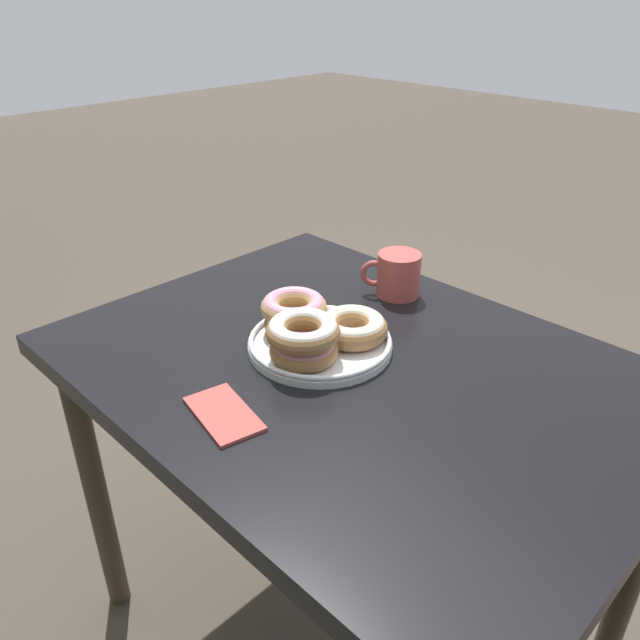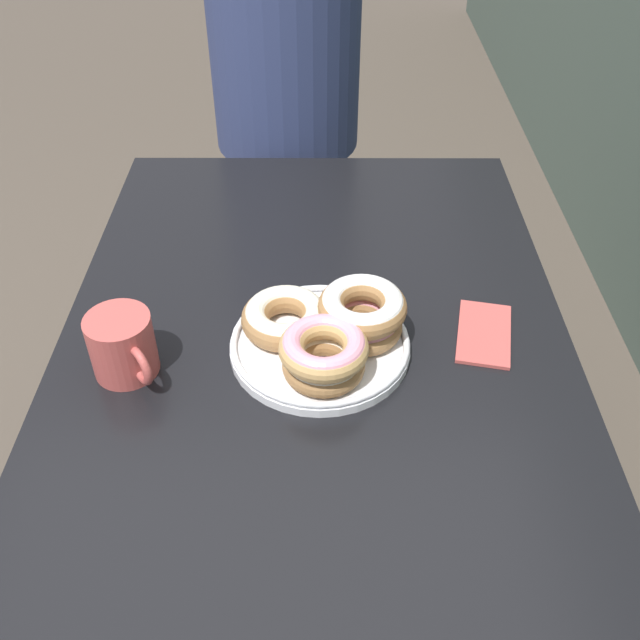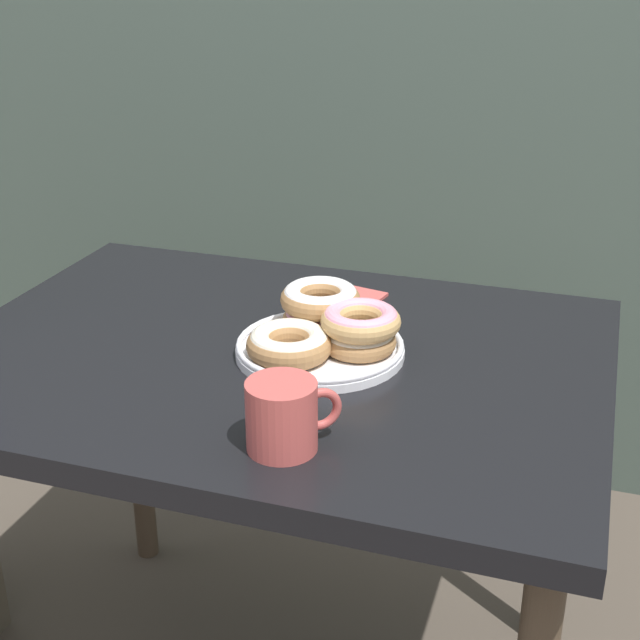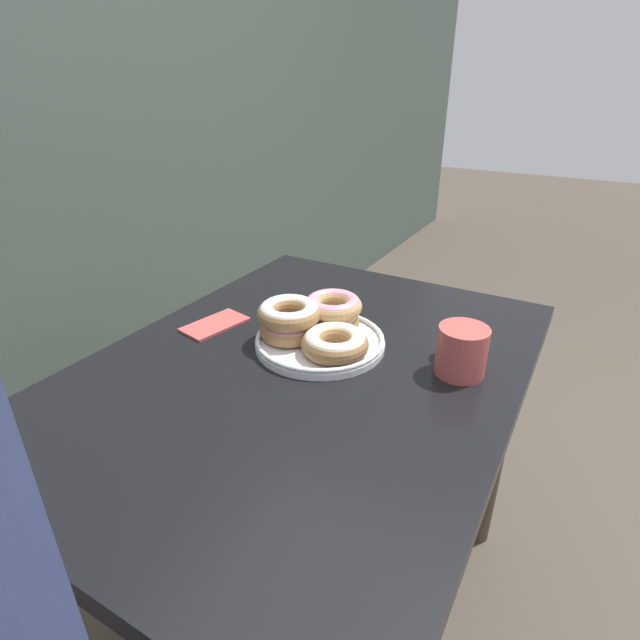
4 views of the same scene
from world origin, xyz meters
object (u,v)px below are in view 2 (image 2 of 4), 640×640
dining_table (315,358)px  donut_plate (327,332)px  coffee_mug (123,345)px  napkin (484,333)px  person_figure (286,89)px

dining_table → donut_plate: bearing=12.5°
dining_table → coffee_mug: bearing=-66.1°
dining_table → coffee_mug: size_ratio=9.18×
napkin → coffee_mug: bearing=-81.6°
donut_plate → coffee_mug: 0.29m
dining_table → napkin: (0.04, 0.26, 0.09)m
dining_table → person_figure: size_ratio=0.69×
coffee_mug → donut_plate: bearing=97.6°
dining_table → person_figure: 0.76m
dining_table → napkin: size_ratio=6.72×
donut_plate → napkin: donut_plate is taller
dining_table → person_figure: bearing=-174.4°
coffee_mug → napkin: coffee_mug is taller
person_figure → napkin: person_figure is taller
dining_table → donut_plate: (0.08, 0.02, 0.13)m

